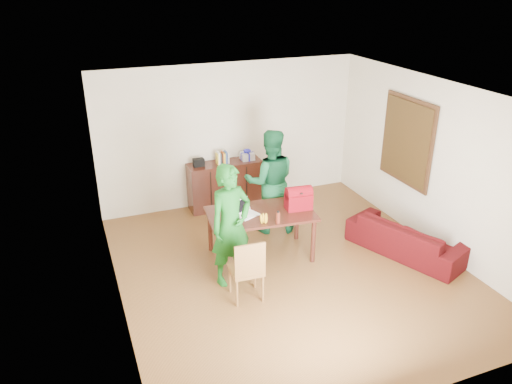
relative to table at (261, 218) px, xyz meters
name	(u,v)px	position (x,y,z in m)	size (l,w,h in m)	color
room	(289,188)	(0.27, -0.42, 0.64)	(5.20, 5.70, 2.90)	#4B2D12
table	(261,218)	(0.00, 0.00, 0.00)	(1.73, 1.10, 0.77)	black
chair	(246,281)	(-0.60, -0.97, -0.40)	(0.45, 0.43, 0.94)	brown
person_near	(231,225)	(-0.65, -0.48, 0.23)	(0.66, 0.43, 1.81)	#135718
person_far	(270,181)	(0.49, 0.78, 0.24)	(0.88, 0.69, 1.82)	#12522C
laptop	(248,213)	(-0.22, -0.02, 0.14)	(0.38, 0.33, 0.22)	white
bananas	(264,221)	(-0.09, -0.34, 0.13)	(0.16, 0.10, 0.06)	gold
bottle	(278,217)	(0.11, -0.41, 0.19)	(0.06, 0.06, 0.19)	#5E2215
red_bag	(299,200)	(0.60, -0.08, 0.24)	(0.40, 0.23, 0.30)	maroon
sofa	(407,237)	(2.21, -0.77, -0.39)	(1.88, 0.74, 0.55)	#40080D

